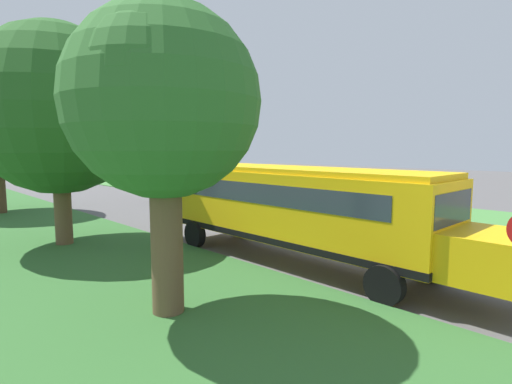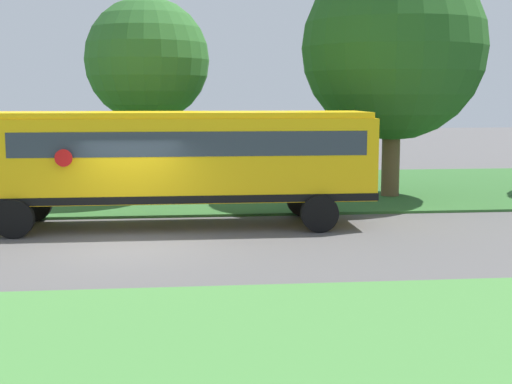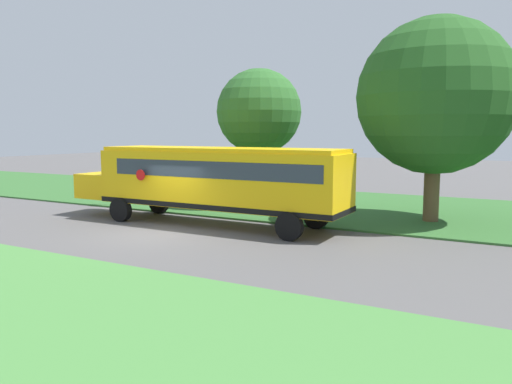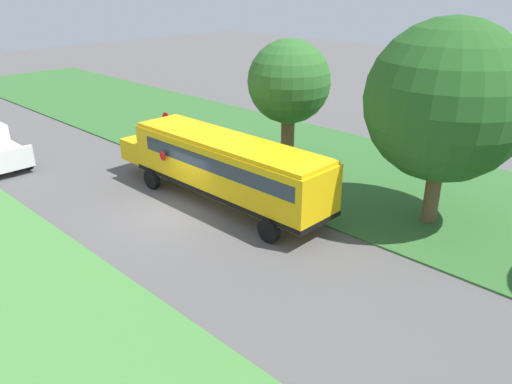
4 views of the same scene
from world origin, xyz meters
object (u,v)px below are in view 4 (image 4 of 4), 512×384
Objects in this scene: school_bus at (223,164)px; stop_sign at (167,130)px; oak_tree_roadside_mid at (444,101)px; oak_tree_beside_bus at (289,81)px; trash_bin at (182,142)px.

stop_sign is (-1.98, -6.90, -0.19)m from school_bus.
oak_tree_roadside_mid reaches higher than school_bus.
oak_tree_beside_bus is 8.51m from oak_tree_roadside_mid.
oak_tree_beside_bus is at bearing -94.70° from oak_tree_roadside_mid.
school_bus is 7.18m from stop_sign.
school_bus is at bearing -58.09° from oak_tree_roadside_mid.
school_bus is 13.80× the size of trash_bin.
stop_sign is at bearing -60.20° from oak_tree_beside_bus.
oak_tree_roadside_mid is 15.18m from stop_sign.
oak_tree_beside_bus is at bearing 119.80° from stop_sign.
trash_bin is (1.74, -6.96, -4.37)m from oak_tree_beside_bus.
oak_tree_roadside_mid is 9.35× the size of trash_bin.
oak_tree_beside_bus is at bearing -170.93° from school_bus.
school_bus is at bearing 9.07° from oak_tree_beside_bus.
oak_tree_roadside_mid reaches higher than oak_tree_beside_bus.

